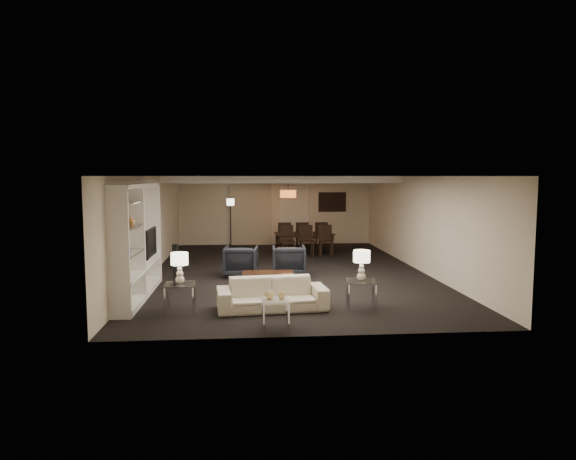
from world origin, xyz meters
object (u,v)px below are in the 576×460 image
(vase_amber, at_px, (131,221))
(chair_fm, at_px, (302,236))
(sofa, at_px, (272,294))
(floor_lamp, at_px, (231,224))
(coffee_table, at_px, (268,282))
(armchair_left, at_px, (241,261))
(floor_speaker, at_px, (176,266))
(table_lamp_right, at_px, (362,266))
(marble_table, at_px, (276,313))
(pendant_light, at_px, (288,194))
(chair_nr, at_px, (326,241))
(side_table_left, at_px, (180,298))
(dining_table, at_px, (304,243))
(vase_blue, at_px, (126,249))
(chair_fr, at_px, (320,236))
(chair_nm, at_px, (307,241))
(armchair_right, at_px, (289,261))
(chair_nl, at_px, (288,241))
(television, at_px, (146,243))
(chair_fl, at_px, (284,236))
(side_table_right, at_px, (361,294))
(table_lamp_left, at_px, (180,268))

(vase_amber, distance_m, chair_fm, 8.21)
(sofa, bearing_deg, floor_lamp, 91.94)
(coffee_table, height_order, armchair_left, armchair_left)
(sofa, xyz_separation_m, floor_speaker, (-2.05, 2.07, 0.20))
(table_lamp_right, bearing_deg, marble_table, -147.09)
(pendant_light, xyz_separation_m, chair_nr, (1.10, -1.01, -1.43))
(pendant_light, relative_size, vase_amber, 2.92)
(side_table_left, distance_m, dining_table, 7.63)
(pendant_light, height_order, vase_amber, pendant_light)
(side_table_left, bearing_deg, pendant_light, 70.28)
(floor_lamp, bearing_deg, armchair_left, -85.48)
(vase_blue, distance_m, chair_nr, 7.79)
(sofa, bearing_deg, chair_fm, 74.43)
(dining_table, height_order, chair_fr, chair_fr)
(dining_table, distance_m, chair_nm, 0.67)
(armchair_right, height_order, chair_fr, chair_fr)
(coffee_table, xyz_separation_m, chair_nm, (1.43, 4.71, 0.28))
(armchair_right, height_order, floor_lamp, floor_lamp)
(table_lamp_right, xyz_separation_m, dining_table, (-0.27, 6.96, -0.49))
(sofa, xyz_separation_m, chair_nl, (0.83, 6.31, 0.19))
(pendant_light, xyz_separation_m, television, (-3.58, -5.46, -0.86))
(coffee_table, xyz_separation_m, chair_fl, (0.83, 6.01, 0.28))
(vase_amber, height_order, floor_lamp, floor_lamp)
(side_table_right, xyz_separation_m, chair_nm, (-0.27, 6.31, 0.22))
(dining_table, bearing_deg, armchair_right, -106.64)
(side_table_left, bearing_deg, floor_lamp, 84.85)
(floor_lamp, bearing_deg, television, -105.19)
(pendant_light, relative_size, armchair_right, 0.62)
(table_lamp_right, bearing_deg, side_table_left, 180.00)
(marble_table, relative_size, floor_speaker, 0.47)
(marble_table, distance_m, vase_blue, 3.10)
(table_lamp_left, xyz_separation_m, floor_speaker, (-0.35, 2.07, -0.32))
(chair_nl, height_order, chair_nm, same)
(floor_lamp, bearing_deg, floor_speaker, -100.17)
(coffee_table, distance_m, chair_fl, 6.08)
(armchair_right, xyz_separation_m, side_table_right, (1.10, -3.30, -0.12))
(side_table_right, relative_size, vase_blue, 2.98)
(armchair_left, distance_m, vase_blue, 3.86)
(chair_nm, height_order, chair_fm, same)
(sofa, height_order, chair_nr, chair_nr)
(chair_fm, distance_m, floor_lamp, 2.47)
(vase_blue, relative_size, floor_lamp, 0.11)
(armchair_left, xyz_separation_m, side_table_right, (2.30, -3.30, -0.12))
(side_table_right, height_order, chair_nr, chair_nr)
(side_table_left, relative_size, table_lamp_right, 0.97)
(vase_blue, xyz_separation_m, chair_fr, (4.71, 7.47, -0.67))
(armchair_right, relative_size, marble_table, 1.79)
(vase_amber, distance_m, dining_table, 7.68)
(vase_blue, relative_size, dining_table, 0.10)
(floor_lamp, bearing_deg, pendant_light, -20.78)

